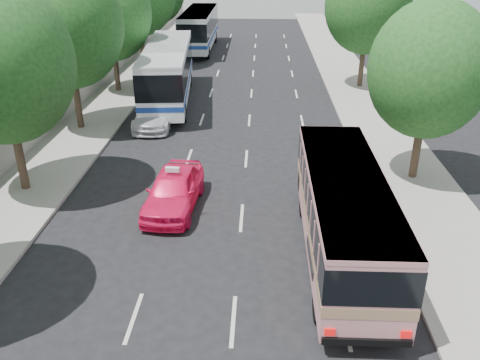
# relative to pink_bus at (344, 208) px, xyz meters

# --- Properties ---
(ground) EXTENTS (120.00, 120.00, 0.00)m
(ground) POSITION_rel_pink_bus_xyz_m (-4.50, -1.45, -1.91)
(ground) COLOR black
(ground) RESTS_ON ground
(sidewalk_left) EXTENTS (4.00, 90.00, 0.15)m
(sidewalk_left) POSITION_rel_pink_bus_xyz_m (-13.00, 18.55, -1.84)
(sidewalk_left) COLOR #9E998E
(sidewalk_left) RESTS_ON ground
(sidewalk_right) EXTENTS (4.00, 90.00, 0.12)m
(sidewalk_right) POSITION_rel_pink_bus_xyz_m (4.00, 18.55, -1.85)
(sidewalk_right) COLOR #9E998E
(sidewalk_right) RESTS_ON ground
(low_wall) EXTENTS (0.30, 90.00, 1.50)m
(low_wall) POSITION_rel_pink_bus_xyz_m (-14.80, 18.55, -1.01)
(low_wall) COLOR #9E998E
(low_wall) RESTS_ON sidewalk_left
(tree_left_b) EXTENTS (5.70, 5.70, 8.88)m
(tree_left_b) POSITION_rel_pink_bus_xyz_m (-12.92, 4.49, 3.91)
(tree_left_b) COLOR #38281E
(tree_left_b) RESTS_ON ground
(tree_left_c) EXTENTS (6.00, 6.00, 9.35)m
(tree_left_c) POSITION_rel_pink_bus_xyz_m (-13.12, 12.49, 4.21)
(tree_left_c) COLOR #38281E
(tree_left_c) RESTS_ON ground
(tree_left_d) EXTENTS (5.52, 5.52, 8.60)m
(tree_left_d) POSITION_rel_pink_bus_xyz_m (-13.02, 20.49, 3.72)
(tree_left_d) COLOR #38281E
(tree_left_d) RESTS_ON ground
(tree_right_near) EXTENTS (5.10, 5.10, 7.95)m
(tree_right_near) POSITION_rel_pink_bus_xyz_m (4.28, 6.49, 3.29)
(tree_right_near) COLOR #38281E
(tree_right_near) RESTS_ON ground
(tree_right_far) EXTENTS (6.00, 6.00, 9.35)m
(tree_right_far) POSITION_rel_pink_bus_xyz_m (4.58, 22.49, 4.21)
(tree_right_far) COLOR #38281E
(tree_right_far) RESTS_ON ground
(pink_bus) EXTENTS (2.46, 9.63, 3.07)m
(pink_bus) POSITION_rel_pink_bus_xyz_m (0.00, 0.00, 0.00)
(pink_bus) COLOR #D3888C
(pink_bus) RESTS_ON ground
(pink_taxi) EXTENTS (2.23, 4.89, 1.63)m
(pink_taxi) POSITION_rel_pink_bus_xyz_m (-6.27, 3.27, -1.10)
(pink_taxi) COLOR #FF1657
(pink_taxi) RESTS_ON ground
(white_pickup) EXTENTS (2.16, 5.17, 1.49)m
(white_pickup) POSITION_rel_pink_bus_xyz_m (-9.00, 13.46, -1.17)
(white_pickup) COLOR silver
(white_pickup) RESTS_ON ground
(tour_coach_front) EXTENTS (3.81, 12.64, 3.73)m
(tour_coach_front) POSITION_rel_pink_bus_xyz_m (-9.00, 18.27, 0.33)
(tour_coach_front) COLOR white
(tour_coach_front) RESTS_ON ground
(tour_coach_rear) EXTENTS (2.80, 12.57, 3.76)m
(tour_coach_rear) POSITION_rel_pink_bus_xyz_m (-9.00, 36.40, 0.35)
(tour_coach_rear) COLOR silver
(tour_coach_rear) RESTS_ON ground
(taxi_roof_sign) EXTENTS (0.56, 0.22, 0.18)m
(taxi_roof_sign) POSITION_rel_pink_bus_xyz_m (-6.27, 3.27, -0.20)
(taxi_roof_sign) COLOR silver
(taxi_roof_sign) RESTS_ON pink_taxi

